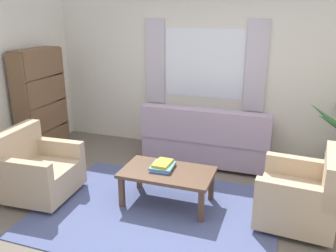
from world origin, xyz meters
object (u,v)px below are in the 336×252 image
couch (207,140)px  book_stack_on_table (163,166)px  armchair_right (303,195)px  bookshelf (43,102)px  armchair_left (36,170)px  coffee_table (167,175)px

couch → book_stack_on_table: size_ratio=5.41×
armchair_right → bookshelf: bookshelf is taller
couch → armchair_left: size_ratio=2.14×
armchair_left → coffee_table: 1.67m
couch → armchair_right: couch is taller
couch → armchair_right: (1.37, -1.28, -0.01)m
book_stack_on_table → bookshelf: (-2.33, 0.82, 0.41)m
coffee_table → bookshelf: bearing=160.2°
armchair_right → coffee_table: bearing=-82.7°
coffee_table → bookshelf: bookshelf is taller
armchair_right → bookshelf: bearing=-96.9°
armchair_left → bookshelf: (-0.77, 1.22, 0.53)m
couch → armchair_left: (-1.80, -1.72, -0.01)m
armchair_left → armchair_right: (3.17, 0.44, 0.00)m
bookshelf → couch: bearing=101.0°
book_stack_on_table → bookshelf: 2.50m
armchair_left → coffee_table: size_ratio=0.81×
coffee_table → book_stack_on_table: (-0.08, 0.04, 0.09)m
couch → armchair_left: bearing=43.7°
armchair_left → armchair_right: same height
armchair_right → couch: bearing=-128.7°
couch → book_stack_on_table: couch is taller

